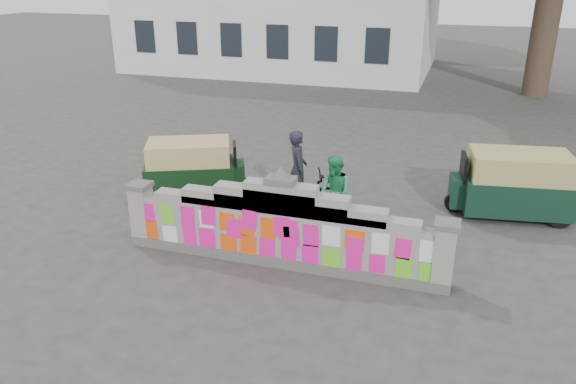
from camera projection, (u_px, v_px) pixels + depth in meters
name	position (u px, v px, depth m)	size (l,w,h in m)	color
ground	(281.00, 263.00, 10.97)	(100.00, 100.00, 0.00)	#383533
parapet_wall	(281.00, 229.00, 10.68)	(6.48, 0.44, 2.01)	#4C4C49
cyclist_bike	(298.00, 194.00, 12.90)	(0.70, 2.00, 1.05)	black
cyclist_rider	(298.00, 179.00, 12.77)	(0.65, 0.43, 1.79)	black
pedestrian	(334.00, 193.00, 12.19)	(0.80, 0.62, 1.64)	#29995F
rickshaw_left	(192.00, 167.00, 14.00)	(2.60, 1.96, 1.40)	black
rickshaw_right	(514.00, 184.00, 12.79)	(2.81, 1.60, 1.52)	black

